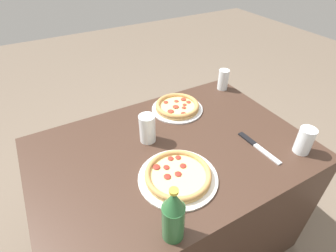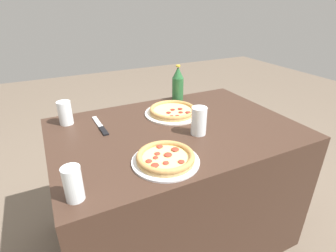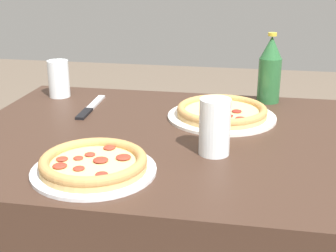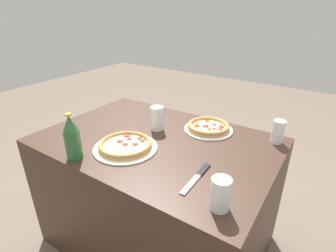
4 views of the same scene
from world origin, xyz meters
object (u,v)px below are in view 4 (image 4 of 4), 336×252
at_px(knife, 197,177).
at_px(glass_red_wine, 278,132).
at_px(pizza_pepperoni, 208,127).
at_px(glass_water, 157,119).
at_px(glass_lemonade, 220,195).
at_px(beer_bottle, 72,138).
at_px(pizza_margherita, 125,145).

bearing_deg(knife, glass_red_wine, -111.65).
distance_m(pizza_pepperoni, glass_water, 0.29).
bearing_deg(glass_lemonade, beer_bottle, 5.29).
bearing_deg(pizza_pepperoni, glass_red_wine, -170.07).
bearing_deg(glass_red_wine, beer_bottle, 42.43).
relative_size(beer_bottle, knife, 0.93).
distance_m(beer_bottle, knife, 0.57).
bearing_deg(beer_bottle, knife, -161.63).
relative_size(pizza_pepperoni, knife, 1.15).
bearing_deg(glass_red_wine, glass_lemonade, 85.44).
height_order(glass_water, beer_bottle, beer_bottle).
bearing_deg(glass_water, glass_lemonade, 144.35).
xyz_separation_m(pizza_margherita, beer_bottle, (0.13, 0.19, 0.09)).
xyz_separation_m(pizza_margherita, glass_lemonade, (-0.55, 0.13, 0.04)).
xyz_separation_m(pizza_pepperoni, knife, (-0.16, 0.43, -0.02)).
height_order(pizza_pepperoni, beer_bottle, beer_bottle).
xyz_separation_m(glass_lemonade, knife, (0.15, -0.11, -0.05)).
bearing_deg(beer_bottle, pizza_pepperoni, -121.96).
height_order(glass_lemonade, beer_bottle, beer_bottle).
height_order(pizza_margherita, knife, pizza_margherita).
distance_m(glass_water, glass_lemonade, 0.67).
relative_size(glass_red_wine, glass_lemonade, 1.00).
bearing_deg(glass_water, glass_red_wine, -160.61).
bearing_deg(pizza_pepperoni, glass_water, 31.21).
relative_size(glass_red_wine, beer_bottle, 0.55).
bearing_deg(pizza_margherita, beer_bottle, 55.18).
bearing_deg(glass_red_wine, glass_water, 19.39).
relative_size(pizza_margherita, beer_bottle, 1.41).
distance_m(pizza_margherita, beer_bottle, 0.25).
xyz_separation_m(pizza_pepperoni, glass_lemonade, (-0.30, 0.54, 0.04)).
distance_m(pizza_pepperoni, pizza_margherita, 0.48).
distance_m(glass_red_wine, glass_water, 0.63).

